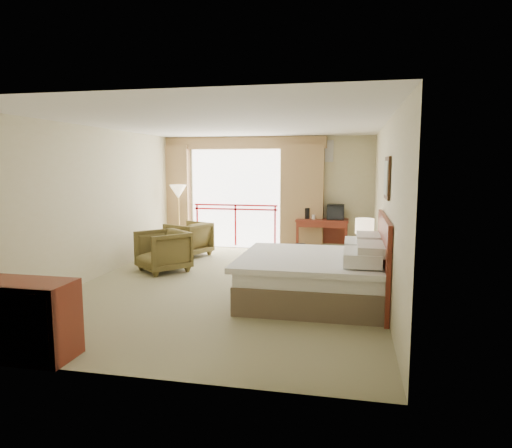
% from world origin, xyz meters
% --- Properties ---
extents(floor, '(7.00, 7.00, 0.00)m').
position_xyz_m(floor, '(0.00, 0.00, 0.00)').
color(floor, '#88825C').
rests_on(floor, ground).
extents(ceiling, '(7.00, 7.00, 0.00)m').
position_xyz_m(ceiling, '(0.00, 0.00, 2.70)').
color(ceiling, white).
rests_on(ceiling, wall_back).
extents(wall_back, '(5.00, 0.00, 5.00)m').
position_xyz_m(wall_back, '(0.00, 3.50, 1.35)').
color(wall_back, beige).
rests_on(wall_back, ground).
extents(wall_front, '(5.00, 0.00, 5.00)m').
position_xyz_m(wall_front, '(0.00, -3.50, 1.35)').
color(wall_front, beige).
rests_on(wall_front, ground).
extents(wall_left, '(0.00, 7.00, 7.00)m').
position_xyz_m(wall_left, '(-2.50, 0.00, 1.35)').
color(wall_left, beige).
rests_on(wall_left, ground).
extents(wall_right, '(0.00, 7.00, 7.00)m').
position_xyz_m(wall_right, '(2.50, 0.00, 1.35)').
color(wall_right, beige).
rests_on(wall_right, ground).
extents(balcony_door, '(2.40, 0.00, 2.40)m').
position_xyz_m(balcony_door, '(-0.80, 3.48, 1.20)').
color(balcony_door, white).
rests_on(balcony_door, wall_back).
extents(balcony_railing, '(2.09, 0.03, 1.02)m').
position_xyz_m(balcony_railing, '(-0.80, 3.46, 0.81)').
color(balcony_railing, red).
rests_on(balcony_railing, wall_back).
extents(curtain_left, '(1.00, 0.26, 2.50)m').
position_xyz_m(curtain_left, '(-2.45, 3.35, 1.25)').
color(curtain_left, olive).
rests_on(curtain_left, wall_back).
extents(curtain_right, '(1.00, 0.26, 2.50)m').
position_xyz_m(curtain_right, '(0.85, 3.35, 1.25)').
color(curtain_right, olive).
rests_on(curtain_right, wall_back).
extents(valance, '(4.40, 0.22, 0.28)m').
position_xyz_m(valance, '(-0.80, 3.38, 2.55)').
color(valance, olive).
rests_on(valance, wall_back).
extents(hvac_vent, '(0.50, 0.04, 0.50)m').
position_xyz_m(hvac_vent, '(1.30, 3.47, 2.35)').
color(hvac_vent, silver).
rests_on(hvac_vent, wall_back).
extents(bed, '(2.13, 2.06, 0.97)m').
position_xyz_m(bed, '(1.50, -0.60, 0.38)').
color(bed, brown).
rests_on(bed, floor).
extents(headboard, '(0.06, 2.10, 1.30)m').
position_xyz_m(headboard, '(2.46, -0.60, 0.65)').
color(headboard, maroon).
rests_on(headboard, wall_right).
extents(framed_art, '(0.04, 0.72, 0.60)m').
position_xyz_m(framed_art, '(2.47, -0.60, 1.85)').
color(framed_art, '#311D0F').
rests_on(framed_art, wall_right).
extents(nightstand, '(0.42, 0.48, 0.54)m').
position_xyz_m(nightstand, '(2.22, 0.56, 0.27)').
color(nightstand, maroon).
rests_on(nightstand, floor).
extents(table_lamp, '(0.32, 0.32, 0.56)m').
position_xyz_m(table_lamp, '(2.22, 0.61, 0.98)').
color(table_lamp, tan).
rests_on(table_lamp, nightstand).
extents(phone, '(0.20, 0.17, 0.08)m').
position_xyz_m(phone, '(2.17, 0.41, 0.58)').
color(phone, black).
rests_on(phone, nightstand).
extents(desk, '(1.20, 0.58, 0.78)m').
position_xyz_m(desk, '(1.34, 3.30, 0.61)').
color(desk, maroon).
rests_on(desk, floor).
extents(tv, '(0.39, 0.31, 0.35)m').
position_xyz_m(tv, '(1.64, 3.24, 0.95)').
color(tv, black).
rests_on(tv, desk).
extents(coffee_maker, '(0.13, 0.13, 0.26)m').
position_xyz_m(coffee_maker, '(0.99, 3.24, 0.91)').
color(coffee_maker, black).
rests_on(coffee_maker, desk).
extents(cup, '(0.09, 0.09, 0.11)m').
position_xyz_m(cup, '(1.14, 3.19, 0.83)').
color(cup, white).
rests_on(cup, desk).
extents(wastebasket, '(0.29, 0.29, 0.30)m').
position_xyz_m(wastebasket, '(0.91, 2.55, 0.15)').
color(wastebasket, black).
rests_on(wastebasket, floor).
extents(armchair_far, '(1.09, 1.07, 0.76)m').
position_xyz_m(armchair_far, '(-1.57, 2.23, 0.00)').
color(armchair_far, '#4B401E').
rests_on(armchair_far, floor).
extents(armchair_near, '(1.21, 1.21, 0.79)m').
position_xyz_m(armchair_near, '(-1.53, 0.69, 0.00)').
color(armchair_near, '#4B401E').
rests_on(armchair_near, floor).
extents(side_table, '(0.53, 0.53, 0.58)m').
position_xyz_m(side_table, '(-1.82, 1.26, 0.40)').
color(side_table, '#311D0F').
rests_on(side_table, floor).
extents(book, '(0.18, 0.22, 0.02)m').
position_xyz_m(book, '(-1.82, 1.26, 0.59)').
color(book, white).
rests_on(book, side_table).
extents(floor_lamp, '(0.40, 0.40, 1.56)m').
position_xyz_m(floor_lamp, '(-2.03, 2.83, 1.34)').
color(floor_lamp, tan).
rests_on(floor_lamp, floor).
extents(dresser, '(1.24, 0.53, 0.83)m').
position_xyz_m(dresser, '(-1.46, -3.31, 0.41)').
color(dresser, maroon).
rests_on(dresser, floor).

